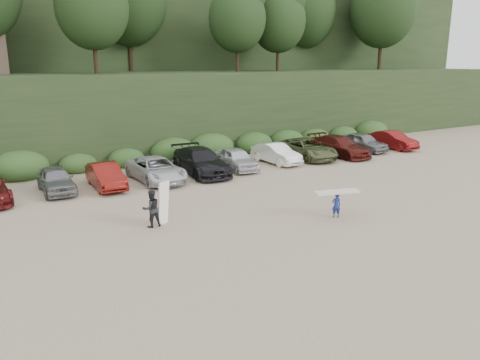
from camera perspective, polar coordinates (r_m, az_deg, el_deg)
ground at (r=20.61m, az=4.62°, el=-5.23°), size 120.00×120.00×0.00m
hillside_backdrop at (r=53.05m, az=-19.74°, el=18.20°), size 90.00×41.50×28.00m
parked_cars at (r=28.60m, az=-8.18°, el=1.75°), size 39.60×5.95×1.61m
child_surfer at (r=21.47m, az=11.69°, el=-2.33°), size 2.13×1.12×1.23m
adult_surfer at (r=20.19m, az=-10.63°, el=-3.38°), size 1.27×0.65×1.92m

